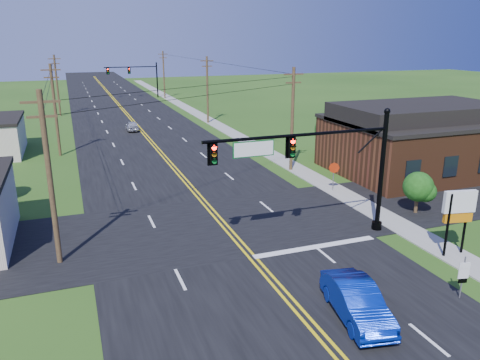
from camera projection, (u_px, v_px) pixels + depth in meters
name	position (u px, v px, depth m)	size (l,w,h in m)	color
ground	(313.00, 333.00, 18.70)	(260.00, 260.00, 0.00)	#244814
road_main	(135.00, 125.00, 63.60)	(16.00, 220.00, 0.04)	black
road_cross	(221.00, 225.00, 29.47)	(70.00, 10.00, 0.04)	black
sidewalk	(232.00, 133.00, 58.08)	(2.00, 160.00, 0.08)	gray
signal_mast_main	(316.00, 161.00, 25.94)	(11.30, 0.60, 7.48)	black
signal_mast_far	(134.00, 75.00, 90.70)	(10.98, 0.60, 7.48)	black
brick_building	(417.00, 145.00, 40.78)	(14.20, 11.20, 4.70)	#502A17
utility_pole_left_a	(50.00, 176.00, 23.18)	(1.80, 0.28, 9.00)	#3E2A1C
utility_pole_left_b	(55.00, 109.00, 45.63)	(1.80, 0.28, 9.00)	#3E2A1C
utility_pole_left_c	(57.00, 84.00, 69.88)	(1.80, 0.28, 9.00)	#3E2A1C
utility_pole_right_a	(292.00, 118.00, 40.32)	(1.80, 0.28, 9.00)	#3E2A1C
utility_pole_right_b	(207.00, 89.00, 63.68)	(1.80, 0.28, 9.00)	#3E2A1C
utility_pole_right_c	(164.00, 74.00, 90.62)	(1.80, 0.28, 9.00)	#3E2A1C
tree_right_back	(330.00, 129.00, 46.58)	(3.00, 3.00, 4.10)	#3E2A1C
shrub_corner	(418.00, 187.00, 30.99)	(2.00, 2.00, 2.86)	#3E2A1C
blue_car	(357.00, 302.00, 19.46)	(1.62, 4.64, 1.53)	#0724A0
distant_car	(132.00, 126.00, 59.32)	(1.46, 3.62, 1.23)	#BCBCC1
route_sign	(463.00, 274.00, 20.81)	(0.51, 0.13, 2.08)	slate
stop_sign	(334.00, 171.00, 35.50)	(0.77, 0.34, 2.28)	slate
pylon_sign	(459.00, 209.00, 24.60)	(1.81, 0.58, 3.68)	black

